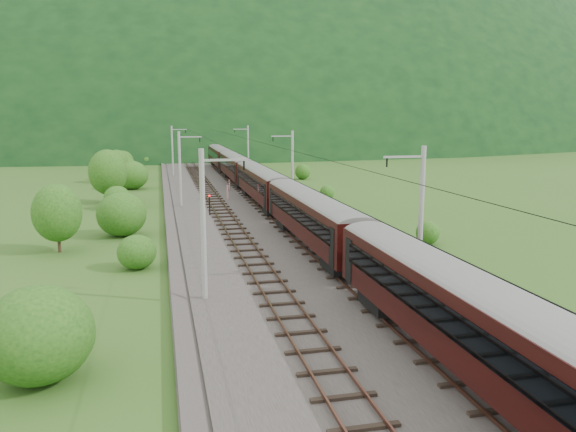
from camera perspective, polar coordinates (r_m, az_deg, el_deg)
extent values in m
plane|color=#2F5219|center=(31.89, 2.89, -8.06)|extent=(600.00, 600.00, 0.00)
cube|color=#38332D|center=(41.18, -0.89, -3.61)|extent=(14.00, 220.00, 0.30)
cube|color=brown|center=(40.59, -5.21, -3.36)|extent=(0.08, 220.00, 0.15)
cube|color=brown|center=(40.80, -3.21, -3.26)|extent=(0.08, 220.00, 0.15)
cube|color=black|center=(40.72, -4.21, -3.49)|extent=(2.40, 220.00, 0.12)
cube|color=brown|center=(41.48, 1.38, -3.02)|extent=(0.08, 220.00, 0.15)
cube|color=brown|center=(41.84, 3.29, -2.92)|extent=(0.08, 220.00, 0.15)
cube|color=black|center=(41.69, 2.34, -3.15)|extent=(2.40, 220.00, 0.12)
cylinder|color=gray|center=(29.75, -8.61, -0.93)|extent=(0.28, 0.28, 8.00)
cube|color=gray|center=(29.40, -6.44, 5.68)|extent=(2.40, 0.12, 0.12)
cylinder|color=black|center=(29.55, -4.50, 5.15)|extent=(0.10, 0.10, 0.50)
cylinder|color=gray|center=(61.42, -10.92, 4.71)|extent=(0.28, 0.28, 8.00)
cube|color=gray|center=(61.25, -9.90, 7.92)|extent=(2.40, 0.12, 0.12)
cylinder|color=black|center=(61.33, -8.95, 7.67)|extent=(0.10, 0.10, 0.50)
cylinder|color=gray|center=(93.32, -11.66, 6.51)|extent=(0.28, 0.28, 8.00)
cube|color=gray|center=(93.21, -10.99, 8.62)|extent=(2.40, 0.12, 0.12)
cylinder|color=black|center=(93.25, -10.37, 8.46)|extent=(0.10, 0.10, 0.50)
cylinder|color=gray|center=(125.27, -12.03, 7.39)|extent=(0.28, 0.28, 8.00)
cube|color=gray|center=(125.18, -11.53, 8.97)|extent=(2.40, 0.12, 0.12)
cylinder|color=black|center=(125.22, -11.07, 8.84)|extent=(0.10, 0.10, 0.50)
cylinder|color=gray|center=(157.24, -12.25, 7.91)|extent=(0.28, 0.28, 8.00)
cube|color=gray|center=(157.17, -11.85, 9.17)|extent=(2.40, 0.12, 0.12)
cylinder|color=black|center=(157.20, -11.48, 9.07)|extent=(0.10, 0.10, 0.50)
cylinder|color=gray|center=(33.03, 13.37, 0.01)|extent=(0.28, 0.28, 8.00)
cube|color=gray|center=(32.10, 11.68, 5.91)|extent=(2.40, 0.12, 0.12)
cylinder|color=black|center=(31.72, 10.01, 5.37)|extent=(0.10, 0.10, 0.50)
cylinder|color=gray|center=(63.07, 0.45, 5.04)|extent=(0.28, 0.28, 8.00)
cube|color=gray|center=(62.59, -0.63, 8.12)|extent=(2.40, 0.12, 0.12)
cylinder|color=black|center=(62.40, -1.54, 7.83)|extent=(0.10, 0.10, 0.50)
cylinder|color=gray|center=(94.41, -4.07, 6.74)|extent=(0.28, 0.28, 8.00)
cube|color=gray|center=(94.09, -4.83, 8.79)|extent=(2.40, 0.12, 0.12)
cylinder|color=black|center=(93.96, -5.44, 8.59)|extent=(0.10, 0.10, 0.50)
cylinder|color=gray|center=(126.09, -6.34, 7.57)|extent=(0.28, 0.28, 8.00)
cube|color=gray|center=(125.85, -6.92, 9.10)|extent=(2.40, 0.12, 0.12)
cylinder|color=black|center=(125.75, -7.38, 8.95)|extent=(0.10, 0.10, 0.50)
cylinder|color=gray|center=(157.89, -7.70, 8.06)|extent=(0.28, 0.28, 8.00)
cube|color=gray|center=(157.70, -8.17, 9.28)|extent=(2.40, 0.12, 0.12)
cylinder|color=black|center=(157.62, -8.54, 9.16)|extent=(0.10, 0.10, 0.50)
cylinder|color=black|center=(39.67, -4.33, 6.01)|extent=(0.03, 198.00, 0.03)
cylinder|color=black|center=(40.66, 2.41, 6.13)|extent=(0.03, 198.00, 0.03)
ellipsoid|color=black|center=(289.41, -11.37, 8.04)|extent=(504.00, 360.00, 244.00)
cube|color=black|center=(22.14, 17.10, -9.40)|extent=(2.61, 19.80, 2.70)
cylinder|color=slate|center=(21.77, 17.27, -6.39)|extent=(2.61, 19.70, 2.61)
cube|color=black|center=(21.42, 14.03, -9.00)|extent=(0.05, 17.42, 1.04)
cube|color=black|center=(22.71, 20.07, -8.22)|extent=(0.05, 17.42, 1.04)
cube|color=black|center=(28.56, 9.93, -8.35)|extent=(1.98, 2.88, 0.81)
cube|color=black|center=(40.85, 2.50, -0.03)|extent=(2.61, 19.80, 2.70)
cylinder|color=slate|center=(40.65, 2.51, 1.65)|extent=(2.61, 19.70, 2.61)
cube|color=black|center=(40.47, 0.69, 0.34)|extent=(0.05, 17.42, 1.04)
cube|color=black|center=(41.16, 4.28, 0.48)|extent=(0.05, 17.42, 1.04)
cube|color=black|center=(34.76, 5.51, -4.87)|extent=(1.98, 2.88, 0.81)
cube|color=black|center=(47.77, 0.28, -0.66)|extent=(1.98, 2.88, 0.81)
cube|color=black|center=(60.92, -2.70, 3.36)|extent=(2.61, 19.80, 2.70)
cylinder|color=slate|center=(60.79, -2.71, 4.50)|extent=(2.61, 19.70, 2.61)
cube|color=black|center=(60.66, -3.93, 3.63)|extent=(0.05, 17.42, 1.04)
cube|color=black|center=(61.13, -1.47, 3.70)|extent=(0.05, 17.42, 1.04)
cube|color=black|center=(54.43, -1.38, 0.68)|extent=(1.98, 2.88, 0.81)
cube|color=black|center=(67.92, -3.73, 2.57)|extent=(1.98, 2.88, 0.81)
cube|color=black|center=(81.35, -5.31, 5.05)|extent=(2.61, 19.80, 2.70)
cylinder|color=slate|center=(81.25, -5.33, 5.90)|extent=(2.61, 19.70, 2.61)
cube|color=black|center=(81.16, -6.25, 5.25)|extent=(0.05, 17.42, 1.04)
cube|color=black|center=(81.51, -4.39, 5.30)|extent=(0.05, 17.42, 1.04)
cube|color=black|center=(74.71, -4.58, 3.25)|extent=(1.98, 2.88, 0.81)
cube|color=black|center=(88.36, -5.90, 4.31)|extent=(1.98, 2.88, 0.81)
cube|color=black|center=(101.92, -6.88, 6.06)|extent=(2.61, 19.80, 2.70)
cylinder|color=slate|center=(101.84, -6.90, 6.74)|extent=(2.61, 19.70, 2.61)
cube|color=black|center=(101.77, -7.63, 6.22)|extent=(0.05, 17.42, 1.04)
cube|color=black|center=(102.05, -6.14, 6.26)|extent=(0.05, 17.42, 1.04)
cube|color=black|center=(95.20, -6.41, 4.72)|extent=(1.98, 2.88, 0.81)
cube|color=black|center=(108.93, -7.25, 5.39)|extent=(1.98, 2.88, 0.81)
cube|color=#134E97|center=(130.62, -8.24, 6.93)|extent=(2.61, 16.20, 2.70)
cylinder|color=slate|center=(130.56, -8.26, 7.46)|extent=(2.61, 16.12, 2.61)
cube|color=black|center=(130.50, -8.83, 7.05)|extent=(0.05, 14.26, 1.04)
cube|color=black|center=(130.72, -7.67, 7.08)|extent=(0.05, 14.26, 1.04)
cube|color=black|center=(125.10, -8.01, 5.98)|extent=(1.98, 2.88, 0.81)
cube|color=black|center=(136.37, -8.43, 6.32)|extent=(1.98, 2.88, 0.81)
cube|color=gold|center=(138.49, -8.52, 7.03)|extent=(2.66, 0.50, 2.43)
cube|color=gold|center=(122.77, -7.93, 6.65)|extent=(2.66, 0.50, 2.43)
cube|color=black|center=(133.52, -8.37, 7.78)|extent=(0.08, 1.60, 0.81)
cylinder|color=red|center=(65.45, -6.16, 2.39)|extent=(0.18, 0.18, 1.68)
cylinder|color=red|center=(74.37, -5.98, 3.18)|extent=(0.14, 0.14, 1.30)
cylinder|color=black|center=(55.63, -7.97, 1.05)|extent=(0.13, 0.13, 1.85)
sphere|color=red|center=(55.49, -8.00, 2.04)|extent=(0.22, 0.22, 0.22)
ellipsoid|color=#1C4713|center=(23.47, -24.04, -10.98)|extent=(4.13, 4.13, 3.72)
ellipsoid|color=#1C4713|center=(38.14, -15.12, -3.56)|extent=(2.54, 2.54, 2.29)
ellipsoid|color=#1C4713|center=(48.73, -16.56, 0.16)|extent=(4.09, 4.09, 3.68)
ellipsoid|color=#1C4713|center=(62.88, -16.97, 1.79)|extent=(2.81, 2.81, 2.53)
ellipsoid|color=#1C4713|center=(79.39, -15.56, 4.02)|extent=(4.30, 4.30, 3.87)
ellipsoid|color=#1C4713|center=(91.29, -16.52, 4.75)|extent=(4.35, 4.35, 3.92)
ellipsoid|color=#1C4713|center=(106.56, -16.52, 5.41)|extent=(4.09, 4.09, 3.68)
ellipsoid|color=#1C4713|center=(118.14, -14.13, 5.54)|extent=(2.18, 2.18, 1.96)
cylinder|color=black|center=(44.55, -22.28, -1.70)|extent=(0.24, 0.24, 2.76)
ellipsoid|color=#1C4713|center=(44.27, -22.42, 0.30)|extent=(3.55, 3.55, 4.26)
cylinder|color=black|center=(67.47, -17.75, 2.65)|extent=(0.24, 0.24, 3.35)
ellipsoid|color=#1C4713|center=(67.26, -17.84, 4.26)|extent=(4.31, 4.31, 5.17)
cylinder|color=black|center=(87.54, -16.96, 4.10)|extent=(0.24, 0.24, 2.69)
ellipsoid|color=#1C4713|center=(87.40, -17.01, 5.10)|extent=(3.46, 3.46, 4.15)
ellipsoid|color=#1C4713|center=(45.22, 14.01, -1.78)|extent=(1.84, 1.84, 1.66)
ellipsoid|color=#1C4713|center=(66.95, 3.98, 2.29)|extent=(1.76, 1.76, 1.58)
ellipsoid|color=#1C4713|center=(88.57, 1.50, 4.44)|extent=(2.41, 2.41, 2.17)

